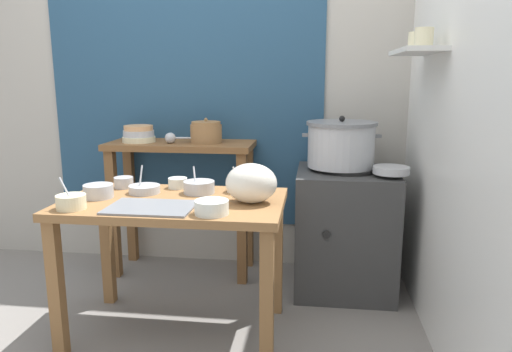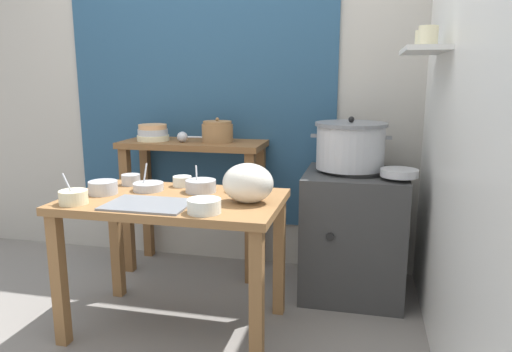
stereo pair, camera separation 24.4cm
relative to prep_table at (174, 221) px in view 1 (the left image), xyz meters
name	(u,v)px [view 1 (the left image)]	position (x,y,z in m)	size (l,w,h in m)	color
ground_plane	(167,334)	(-0.05, -0.04, -0.61)	(9.00, 9.00, 0.00)	gray
wall_back	(220,80)	(0.03, 1.06, 0.69)	(4.40, 0.12, 2.60)	#B2ADA3
wall_right	(455,81)	(1.35, 0.16, 0.69)	(0.30, 3.20, 2.60)	white
prep_table	(174,221)	(0.00, 0.00, 0.00)	(1.10, 0.66, 0.72)	olive
back_shelf_table	(182,175)	(-0.19, 0.79, 0.07)	(0.96, 0.40, 0.90)	brown
stove_block	(345,230)	(0.89, 0.66, -0.23)	(0.60, 0.61, 0.78)	#383838
steamer_pot	(341,144)	(0.85, 0.68, 0.31)	(0.48, 0.43, 0.31)	#B7BABF
clay_pot	(206,132)	(-0.01, 0.79, 0.36)	(0.21, 0.21, 0.16)	olive
bowl_stack_enamel	(139,134)	(-0.46, 0.77, 0.34)	(0.21, 0.21, 0.11)	beige
ladle	(172,138)	(-0.22, 0.73, 0.33)	(0.30, 0.07, 0.07)	#B7BABF
serving_tray	(151,207)	(-0.06, -0.17, 0.12)	(0.40, 0.28, 0.01)	slate
plastic_bag	(251,183)	(0.39, -0.01, 0.21)	(0.25, 0.20, 0.19)	silver
wide_pan	(391,170)	(1.13, 0.50, 0.19)	(0.21, 0.21, 0.04)	#B7BABF
prep_bowl_0	(144,189)	(-0.19, 0.11, 0.13)	(0.16, 0.16, 0.15)	#B7BABF
prep_bowl_1	(199,187)	(0.09, 0.15, 0.15)	(0.16, 0.16, 0.14)	#B7BABF
prep_bowl_2	(124,182)	(-0.35, 0.22, 0.14)	(0.10, 0.10, 0.06)	#B7BABF
prep_bowl_3	(178,182)	(-0.05, 0.25, 0.14)	(0.10, 0.10, 0.06)	silver
prep_bowl_4	(98,191)	(-0.39, -0.01, 0.15)	(0.15, 0.15, 0.07)	#B7BABF
prep_bowl_5	(212,207)	(0.25, -0.23, 0.15)	(0.15, 0.15, 0.06)	silver
prep_bowl_6	(71,201)	(-0.42, -0.23, 0.15)	(0.14, 0.14, 0.15)	beige
prep_bowl_7	(240,186)	(0.30, 0.20, 0.14)	(0.14, 0.14, 0.14)	#B7BABF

